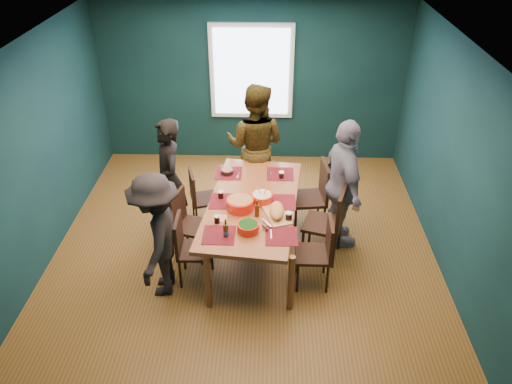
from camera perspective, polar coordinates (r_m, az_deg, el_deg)
room at (r=6.30m, az=-1.29°, el=5.56°), size 5.01×5.01×2.71m
dining_table at (r=6.21m, az=-0.40°, el=-1.72°), size 1.29×2.23×0.81m
chair_left_far at (r=6.93m, az=-6.45°, el=-0.29°), size 0.48×0.48×0.85m
chair_left_mid at (r=6.40m, az=-8.01°, el=-3.15°), size 0.50×0.50×0.91m
chair_left_near at (r=5.99m, az=-7.83°, el=-6.00°), size 0.41×0.41×0.89m
chair_right_far at (r=6.81m, az=6.83°, el=-0.02°), size 0.51×0.51×1.01m
chair_right_mid at (r=6.30m, az=8.58°, el=-3.06°), size 0.58×0.58×1.03m
chair_right_near at (r=5.92m, az=7.37°, el=-6.41°), size 0.41×0.41×0.90m
person_far_left at (r=6.66m, az=-9.86°, el=1.41°), size 0.59×0.71×1.68m
person_back at (r=7.26m, az=-0.09°, el=5.39°), size 1.05×0.91×1.84m
person_right at (r=6.43m, az=9.92°, el=0.72°), size 0.65×1.11×1.78m
person_near_left at (r=5.75m, az=-11.23°, el=-4.98°), size 0.59×1.02×1.57m
bowl_salad at (r=6.00m, az=-1.84°, el=-1.35°), size 0.33×0.33×0.14m
bowl_dumpling at (r=6.14m, az=0.69°, el=-0.63°), size 0.26×0.26×0.25m
bowl_herbs at (r=5.64m, az=-0.91°, el=-4.02°), size 0.25×0.25×0.11m
cutting_board at (r=5.89m, az=2.38°, el=-2.24°), size 0.37×0.60×0.13m
small_bowl at (r=6.75m, az=-3.32°, el=2.37°), size 0.17×0.17×0.07m
beer_bottle_a at (r=5.55m, az=-3.47°, el=-4.40°), size 0.06×0.06×0.23m
beer_bottle_b at (r=5.87m, az=0.12°, el=-2.07°), size 0.06×0.06×0.22m
cola_glass_a at (r=5.79m, az=-4.49°, el=-3.08°), size 0.07×0.07×0.10m
cola_glass_b at (r=5.82m, az=3.76°, el=-2.76°), size 0.08×0.08×0.11m
cola_glass_c at (r=6.64m, az=2.92°, el=1.99°), size 0.07×0.07×0.09m
cola_glass_d at (r=6.22m, az=-4.05°, el=-0.28°), size 0.07×0.07×0.10m
napkin_a at (r=6.16m, az=3.02°, el=-1.20°), size 0.15×0.15×0.00m
napkin_b at (r=5.89m, az=-4.09°, el=-3.01°), size 0.15×0.15×0.00m
napkin_c at (r=5.64m, az=3.10°, el=-4.80°), size 0.13×0.13×0.00m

